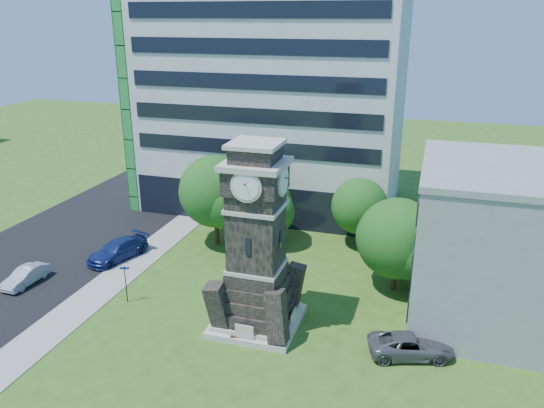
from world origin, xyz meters
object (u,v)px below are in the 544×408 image
(clock_tower, at_px, (257,251))
(car_street_north, at_px, (118,250))
(park_bench, at_px, (245,335))
(car_east_lot, at_px, (411,345))
(street_sign, at_px, (125,280))
(car_street_mid, at_px, (26,276))

(clock_tower, bearing_deg, car_street_north, 157.50)
(clock_tower, xyz_separation_m, park_bench, (-0.11, -2.14, -4.82))
(car_east_lot, relative_size, street_sign, 1.78)
(street_sign, bearing_deg, car_east_lot, -16.40)
(park_bench, height_order, street_sign, street_sign)
(park_bench, relative_size, street_sign, 0.59)
(clock_tower, bearing_deg, park_bench, -92.83)
(clock_tower, relative_size, car_east_lot, 2.44)
(car_street_north, xyz_separation_m, car_east_lot, (24.08, -6.46, -0.10))
(clock_tower, relative_size, park_bench, 7.33)
(car_street_north, bearing_deg, clock_tower, -4.85)
(car_east_lot, height_order, street_sign, street_sign)
(car_street_mid, relative_size, park_bench, 2.33)
(park_bench, bearing_deg, car_street_north, 132.38)
(car_street_north, height_order, park_bench, car_street_north)
(car_street_north, distance_m, car_east_lot, 24.93)
(car_east_lot, bearing_deg, car_street_north, 58.14)
(car_street_mid, xyz_separation_m, car_east_lot, (28.27, -0.57, 0.06))
(clock_tower, relative_size, car_street_north, 2.24)
(car_street_mid, bearing_deg, street_sign, 1.68)
(car_street_north, xyz_separation_m, street_sign, (4.54, -5.97, 0.96))
(clock_tower, relative_size, street_sign, 4.36)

